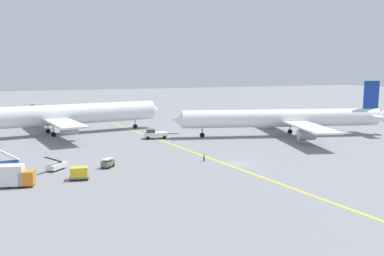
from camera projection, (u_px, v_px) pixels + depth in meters
The scene contains 12 objects.
ground_plane at pixel (240, 163), 81.44m from camera, with size 600.00×600.00×0.00m, color gray.
taxiway_stripe at pixel (201, 155), 89.16m from camera, with size 0.50×120.00×0.01m, color yellow.
airliner_at_gate_left at pixel (62, 115), 116.66m from camera, with size 59.60×45.59×16.87m.
airliner_being_pushed at pixel (284, 118), 113.71m from camera, with size 59.41×47.95×15.03m.
pushback_tug at pixel (155, 134), 109.74m from camera, with size 9.37×3.98×2.89m.
gse_stair_truck_yellow at pixel (6, 163), 77.19m from camera, with size 4.68×2.12×4.06m.
gse_container_dolly_flat at pixel (79, 173), 69.33m from camera, with size 3.57×2.78×2.15m.
gse_catering_truck_tall at pixel (14, 176), 65.09m from camera, with size 6.22×3.62×3.50m.
gse_baggage_cart_near_cluster at pixel (108, 163), 77.87m from camera, with size 2.98×3.09×1.71m.
gse_belt_loader_portside at pixel (57, 166), 75.97m from camera, with size 4.17×4.53×3.02m.
ground_crew_wing_walker_right at pixel (204, 157), 83.25m from camera, with size 0.36×0.49×1.62m.
jet_bridge at pixel (39, 111), 139.53m from camera, with size 5.26×19.63×6.17m.
Camera 1 is at (-38.37, -70.40, 18.47)m, focal length 38.87 mm.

